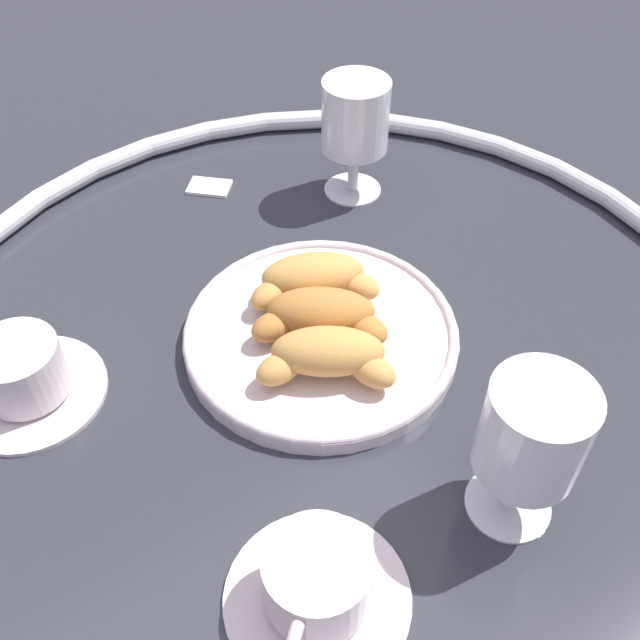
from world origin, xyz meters
TOP-DOWN VIEW (x-y plane):
  - ground_plane at (0.00, 0.00)m, footprint 2.20×2.20m
  - table_chrome_rim at (0.00, 0.00)m, footprint 0.82×0.82m
  - pastry_plate at (0.00, -0.01)m, footprint 0.26×0.26m
  - croissant_large at (-0.02, -0.05)m, footprint 0.12×0.10m
  - croissant_small at (0.00, -0.01)m, footprint 0.12×0.11m
  - croissant_extra at (0.02, 0.04)m, footprint 0.12×0.11m
  - coffee_cup_near at (0.25, -0.10)m, footprint 0.14×0.14m
  - coffee_cup_far at (0.14, 0.20)m, footprint 0.14×0.14m
  - juice_glass_left at (-0.02, 0.22)m, footprint 0.08×0.08m
  - juice_glass_right at (-0.17, -0.19)m, footprint 0.08×0.08m
  - sugar_packet at (-0.03, -0.29)m, footprint 0.06×0.06m

SIDE VIEW (x-z plane):
  - ground_plane at x=0.00m, z-range 0.00..0.00m
  - sugar_packet at x=-0.03m, z-range 0.00..0.01m
  - pastry_plate at x=0.00m, z-range 0.00..0.02m
  - table_chrome_rim at x=0.00m, z-range 0.00..0.02m
  - coffee_cup_near at x=0.25m, z-range 0.00..0.06m
  - coffee_cup_far at x=0.14m, z-range 0.00..0.06m
  - croissant_large at x=-0.02m, z-range 0.02..0.06m
  - croissant_small at x=0.00m, z-range 0.02..0.06m
  - croissant_extra at x=0.02m, z-range 0.02..0.06m
  - juice_glass_left at x=-0.02m, z-range 0.02..0.16m
  - juice_glass_right at x=-0.17m, z-range 0.03..0.17m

